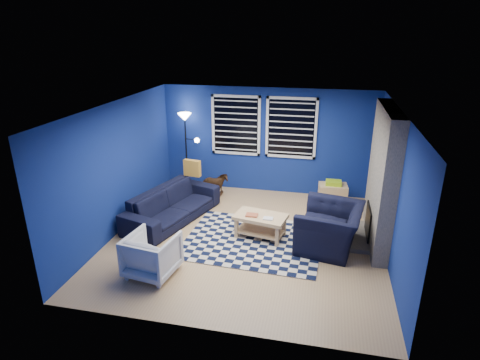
# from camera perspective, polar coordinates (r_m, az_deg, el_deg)

# --- Properties ---
(floor) EXTENTS (5.00, 5.00, 0.00)m
(floor) POSITION_cam_1_polar(r_m,az_deg,el_deg) (7.68, 0.88, -8.39)
(floor) COLOR tan
(floor) RESTS_ON ground
(ceiling) EXTENTS (5.00, 5.00, 0.00)m
(ceiling) POSITION_cam_1_polar(r_m,az_deg,el_deg) (6.82, 0.99, 10.27)
(ceiling) COLOR white
(ceiling) RESTS_ON wall_back
(wall_back) EXTENTS (5.00, 0.00, 5.00)m
(wall_back) POSITION_cam_1_polar(r_m,az_deg,el_deg) (9.51, 3.90, 5.54)
(wall_back) COLOR navy
(wall_back) RESTS_ON floor
(wall_left) EXTENTS (0.00, 5.00, 5.00)m
(wall_left) POSITION_cam_1_polar(r_m,az_deg,el_deg) (8.00, -16.93, 1.68)
(wall_left) COLOR navy
(wall_left) RESTS_ON floor
(wall_right) EXTENTS (0.00, 5.00, 5.00)m
(wall_right) POSITION_cam_1_polar(r_m,az_deg,el_deg) (7.14, 21.02, -1.12)
(wall_right) COLOR navy
(wall_right) RESTS_ON floor
(fireplace) EXTENTS (0.65, 2.00, 2.50)m
(fireplace) POSITION_cam_1_polar(r_m,az_deg,el_deg) (7.60, 19.43, -0.04)
(fireplace) COLOR gray
(fireplace) RESTS_ON floor
(window_left) EXTENTS (1.17, 0.06, 1.42)m
(window_left) POSITION_cam_1_polar(r_m,az_deg,el_deg) (9.52, -0.60, 7.77)
(window_left) COLOR black
(window_left) RESTS_ON wall_back
(window_right) EXTENTS (1.17, 0.06, 1.42)m
(window_right) POSITION_cam_1_polar(r_m,az_deg,el_deg) (9.32, 7.29, 7.33)
(window_right) COLOR black
(window_right) RESTS_ON wall_back
(tv) EXTENTS (0.07, 1.00, 0.58)m
(tv) POSITION_cam_1_polar(r_m,az_deg,el_deg) (8.97, 19.12, 4.48)
(tv) COLOR black
(tv) RESTS_ON wall_right
(rug) EXTENTS (2.60, 2.12, 0.02)m
(rug) POSITION_cam_1_polar(r_m,az_deg,el_deg) (7.62, 1.90, -8.58)
(rug) COLOR black
(rug) RESTS_ON floor
(sofa) EXTENTS (2.44, 1.52, 0.66)m
(sofa) POSITION_cam_1_polar(r_m,az_deg,el_deg) (8.39, -9.58, -3.52)
(sofa) COLOR black
(sofa) RESTS_ON floor
(armchair_big) EXTENTS (1.38, 1.26, 0.79)m
(armchair_big) POSITION_cam_1_polar(r_m,az_deg,el_deg) (7.41, 12.65, -6.63)
(armchair_big) COLOR black
(armchair_big) RESTS_ON floor
(armchair_bent) EXTENTS (0.85, 0.87, 0.70)m
(armchair_bent) POSITION_cam_1_polar(r_m,az_deg,el_deg) (6.68, -12.41, -10.32)
(armchair_bent) COLOR gray
(armchair_bent) RESTS_ON floor
(rocking_horse) EXTENTS (0.48, 0.69, 0.53)m
(rocking_horse) POSITION_cam_1_polar(r_m,az_deg,el_deg) (9.37, -3.68, -0.59)
(rocking_horse) COLOR #492A17
(rocking_horse) RESTS_ON floor
(coffee_table) EXTENTS (1.04, 0.72, 0.48)m
(coffee_table) POSITION_cam_1_polar(r_m,az_deg,el_deg) (7.61, 2.92, -5.91)
(coffee_table) COLOR tan
(coffee_table) RESTS_ON rug
(cabinet) EXTENTS (0.65, 0.47, 0.60)m
(cabinet) POSITION_cam_1_polar(r_m,az_deg,el_deg) (9.17, 13.01, -2.07)
(cabinet) COLOR tan
(cabinet) RESTS_ON floor
(floor_lamp) EXTENTS (0.51, 0.32, 1.88)m
(floor_lamp) POSITION_cam_1_polar(r_m,az_deg,el_deg) (9.62, -7.70, 7.39)
(floor_lamp) COLOR black
(floor_lamp) RESTS_ON floor
(throw_pillow) EXTENTS (0.40, 0.18, 0.36)m
(throw_pillow) POSITION_cam_1_polar(r_m,az_deg,el_deg) (8.93, -6.82, 1.70)
(throw_pillow) COLOR gold
(throw_pillow) RESTS_ON sofa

